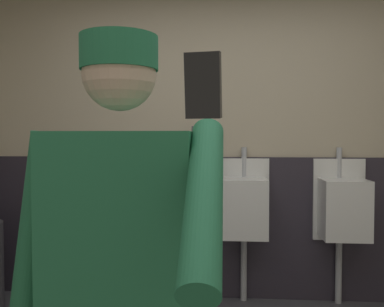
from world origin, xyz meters
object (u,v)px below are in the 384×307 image
urinal_middle (245,207)px  person (120,263)px  cell_phone (203,86)px  urinal_left (150,205)px  urinal_right (343,208)px

urinal_middle → person: person is taller
urinal_middle → person: bearing=-102.7°
person → cell_phone: 0.73m
person → urinal_left: bearing=97.8°
cell_phone → urinal_left: bearing=111.0°
urinal_middle → urinal_right: (0.75, 0.00, 0.00)m
urinal_left → cell_phone: size_ratio=11.27×
urinal_right → cell_phone: size_ratio=11.27×
urinal_middle → cell_phone: bearing=-94.3°
urinal_right → person: bearing=-120.4°
urinal_middle → cell_phone: 2.66m
urinal_right → person: 2.41m
person → urinal_right: bearing=59.6°
person → cell_phone: bearing=-61.4°
urinal_middle → cell_phone: cell_phone is taller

